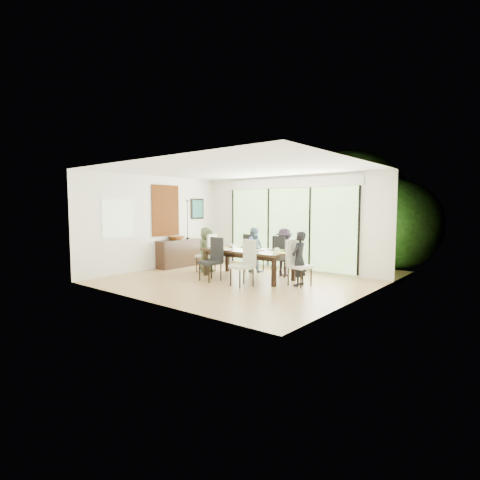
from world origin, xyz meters
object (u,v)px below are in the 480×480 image
Objects in this scene: chair_right_end at (300,263)px; person_far_right at (284,252)px; chair_far_right at (285,256)px; laptop at (221,247)px; cup_b at (250,249)px; sideboard at (179,253)px; chair_left_end at (206,253)px; person_left_end at (206,249)px; vase at (251,247)px; table_top at (248,251)px; person_far_left at (254,250)px; cup_a at (231,246)px; bowl at (177,238)px; chair_far_left at (254,253)px; chair_near_left at (210,259)px; cup_c at (277,250)px; person_right_end at (299,259)px; chair_near_right at (242,263)px.

person_far_right reaches higher than chair_right_end.
chair_far_right is 3.33× the size of laptop.
sideboard is at bearing 175.78° from cup_b.
person_left_end reaches higher than chair_left_end.
vase is (-1.45, 0.05, 0.25)m from chair_right_end.
table_top is 0.95m from person_far_left.
person_left_end is at bearing 98.74° from chair_right_end.
cup_a is 0.27× the size of bowl.
chair_right_end and chair_far_left have the same top height.
laptop is at bearing 29.83° from person_far_right.
person_far_left is at bearing 95.86° from chair_near_left.
person_far_left is at bearing 75.68° from chair_right_end.
chair_near_left reaches higher than sideboard.
laptop is 0.22× the size of sideboard.
chair_far_right is 0.98m from vase.
table_top is at bearing 52.70° from person_far_right.
chair_near_left reaches higher than cup_b.
person_far_left reaches higher than laptop.
cup_c is at bearing 105.14° from person_far_right.
person_far_right is at bearing 101.82° from chair_left_end.
chair_left_end is 2.31m from cup_c.
chair_far_left is (-1.95, 0.85, 0.00)m from chair_right_end.
person_left_end is 10.40× the size of cup_c.
chair_near_left is at bearing -69.14° from person_right_end.
chair_near_right reaches higher than table_top.
chair_far_left is 0.85× the size of person_far_left.
chair_far_right is 1.70m from laptop.
chair_far_right is 1.26m from person_right_end.
chair_far_left is at bearing 149.04° from cup_c.
person_far_right is at bearing 103.81° from chair_far_right.
sideboard is (-2.28, -0.74, -0.12)m from chair_far_left.
cup_a is at bearing 163.61° from cup_b.
laptop is (-0.90, -0.15, -0.05)m from vase.
cup_a is at bearing 172.41° from vase.
chair_near_right is (0.95, -1.72, 0.00)m from chair_far_left.
person_far_right is at bearing 108.90° from cup_c.
bowl is (0.00, -0.10, 0.47)m from sideboard.
table_top is at bearing 98.74° from chair_right_end.
cup_b is at bearing 62.96° from person_far_right.
person_far_left is 0.74m from cup_a.
chair_far_right is 3.41m from bowl.
chair_far_left is (1.05, 0.85, 0.00)m from chair_left_end.
person_right_end reaches higher than chair_near_left.
laptop is at bearing 180.00° from cup_b.
person_left_end is at bearing 31.69° from person_far_left.
cup_a is 0.89m from cup_b.
chair_left_end is 0.69m from laptop.
chair_near_right is at bearing -40.36° from cup_a.
chair_near_left is 1.00m from chair_near_right.
vase is at bearing 53.57° from person_far_right.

